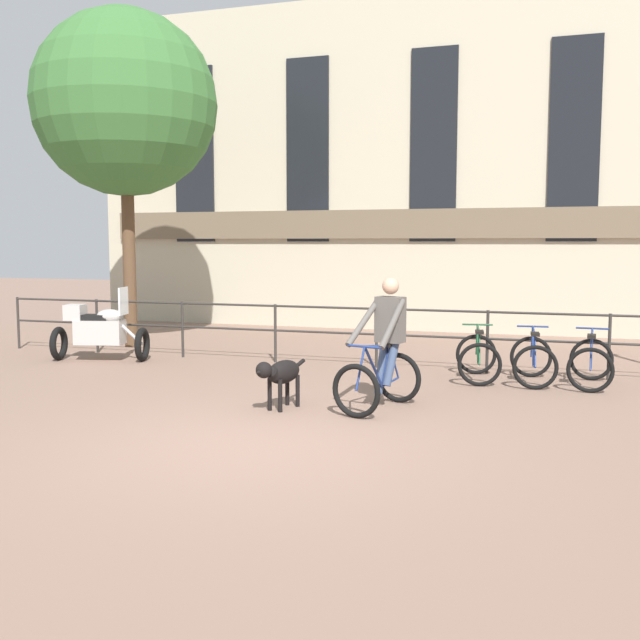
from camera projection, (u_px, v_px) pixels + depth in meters
ground_plane at (260, 444)px, 8.02m from camera, size 60.00×60.00×0.00m
canal_railing at (377, 327)px, 12.86m from camera, size 15.05×0.05×1.05m
building_facade at (436, 165)px, 17.99m from camera, size 18.00×0.72×8.06m
cyclist_with_bike at (384, 350)px, 9.70m from camera, size 0.97×1.31×1.70m
dog at (280, 373)px, 9.64m from camera, size 0.42×1.02×0.67m
parked_motorcycle at (99, 330)px, 13.61m from camera, size 1.79×0.99×1.35m
parked_bicycle_near_lamp at (478, 358)px, 11.72m from camera, size 0.83×1.20×0.86m
parked_bicycle_mid_left at (533, 360)px, 11.46m from camera, size 0.77×1.17×0.86m
parked_bicycle_mid_right at (591, 363)px, 11.20m from camera, size 0.71×1.14×0.86m
tree_canalside_left at (125, 104)px, 15.06m from camera, size 3.71×3.71×6.79m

